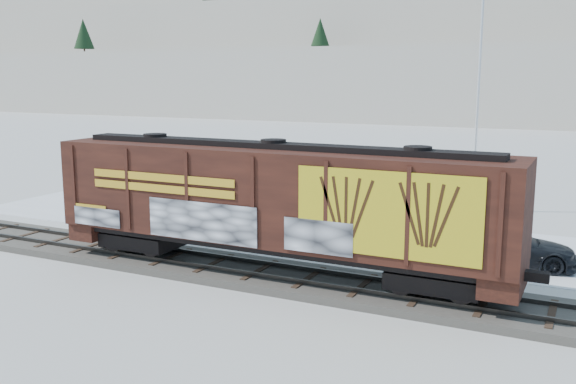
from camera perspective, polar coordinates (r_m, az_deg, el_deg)
The scene contains 9 objects.
ground at distance 23.88m, azimuth -2.51°, elevation -7.60°, with size 500.00×500.00×0.00m, color white.
rail_track at distance 23.84m, azimuth -2.51°, elevation -7.26°, with size 50.00×3.40×0.43m.
parking_strip at distance 30.42m, azimuth 4.29°, elevation -3.67°, with size 40.00×8.00×0.03m, color white.
hillside at distance 160.26m, azimuth 22.72°, elevation 11.99°, with size 360.00×110.00×93.00m.
hopper_railcar at distance 22.87m, azimuth -1.29°, elevation -0.68°, with size 17.17×3.06×4.59m.
flagpole at distance 36.03m, azimuth 16.59°, elevation 5.94°, with size 2.30×0.90×12.91m.
car_silver at distance 29.89m, azimuth 0.80°, elevation -2.32°, with size 1.85×4.59×1.56m, color silver.
car_white at distance 29.80m, azimuth 5.54°, elevation -2.55°, with size 1.50×4.31×1.42m, color silver.
car_dark at distance 26.47m, azimuth 18.79°, elevation -4.57°, with size 2.15×5.29×1.53m, color black.
Camera 1 is at (10.95, -19.93, 7.31)m, focal length 40.00 mm.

